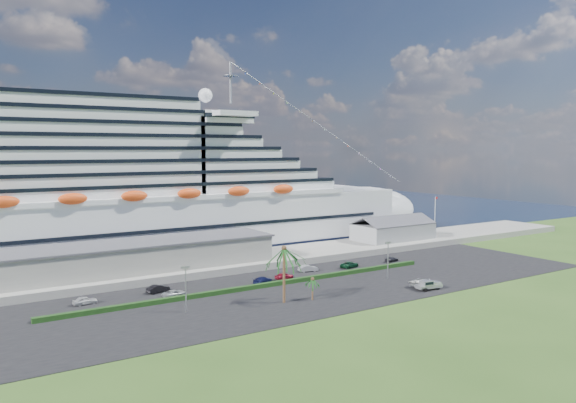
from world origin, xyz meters
TOP-DOWN VIEW (x-y plane):
  - ground at (0.00, 0.00)m, footprint 420.00×420.00m
  - asphalt_lot at (0.00, 11.00)m, footprint 140.00×38.00m
  - wharf at (0.00, 40.00)m, footprint 240.00×20.00m
  - water at (0.00, 130.00)m, footprint 420.00×160.00m
  - cruise_ship at (-21.53, 64.00)m, footprint 191.00×38.00m
  - terminal_building at (-25.00, 40.00)m, footprint 61.00×15.00m
  - port_shed at (52.00, 40.00)m, footprint 24.00×12.31m
  - flagpole at (70.04, 40.00)m, footprint 1.08×0.16m
  - hedge at (-8.00, 16.00)m, footprint 88.00×1.10m
  - lamp_post_left at (-28.00, 8.00)m, footprint 1.60×0.35m
  - lamp_post_right at (20.00, 8.00)m, footprint 1.60×0.35m
  - palm_tall at (-10.00, 4.00)m, footprint 8.82×8.82m
  - palm_short at (-4.50, 2.50)m, footprint 3.53×3.53m
  - parked_car_0 at (-41.77, 23.05)m, footprint 4.50×2.06m
  - parked_car_1 at (-27.30, 24.09)m, footprint 5.04×2.76m
  - parked_car_2 at (-25.71, 19.08)m, footprint 5.21×3.07m
  - parked_car_3 at (-5.72, 19.28)m, footprint 5.36×3.66m
  - parked_car_4 at (0.25, 20.01)m, footprint 4.39×1.93m
  - parked_car_5 at (9.16, 23.46)m, footprint 4.92×2.48m
  - parked_car_6 at (20.26, 21.65)m, footprint 5.69×3.62m
  - parked_car_7 at (33.79, 21.30)m, footprint 4.43×2.34m
  - pickup_truck at (20.04, -4.05)m, footprint 5.88×2.89m
  - boat_trailer at (20.41, -1.61)m, footprint 6.12×4.03m

SIDE VIEW (x-z plane):
  - ground at x=0.00m, z-range 0.00..0.00m
  - water at x=0.00m, z-range 0.00..0.02m
  - asphalt_lot at x=0.00m, z-range 0.00..0.12m
  - hedge at x=-8.00m, z-range 0.12..1.02m
  - parked_car_7 at x=33.79m, z-range 0.12..1.34m
  - parked_car_2 at x=-25.71m, z-range 0.12..1.48m
  - parked_car_3 at x=-5.72m, z-range 0.12..1.56m
  - parked_car_6 at x=20.26m, z-range 0.12..1.58m
  - parked_car_4 at x=0.25m, z-range 0.12..1.59m
  - parked_car_0 at x=-41.77m, z-range 0.12..1.62m
  - parked_car_5 at x=9.16m, z-range 0.12..1.67m
  - wharf at x=0.00m, z-range 0.00..1.80m
  - parked_car_1 at x=-27.30m, z-range 0.12..1.69m
  - pickup_truck at x=20.04m, z-range 0.22..2.20m
  - boat_trailer at x=20.41m, z-range 0.40..2.15m
  - palm_short at x=-4.50m, z-range 1.38..5.95m
  - port_shed at x=52.00m, z-range 0.71..8.08m
  - terminal_building at x=-25.00m, z-range 1.86..8.16m
  - lamp_post_left at x=-28.00m, z-range 1.21..9.48m
  - lamp_post_right at x=20.00m, z-range 1.21..9.48m
  - flagpole at x=70.04m, z-range 2.27..14.27m
  - palm_tall at x=-10.00m, z-range 3.64..14.77m
  - cruise_ship at x=-21.53m, z-range -10.31..43.69m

